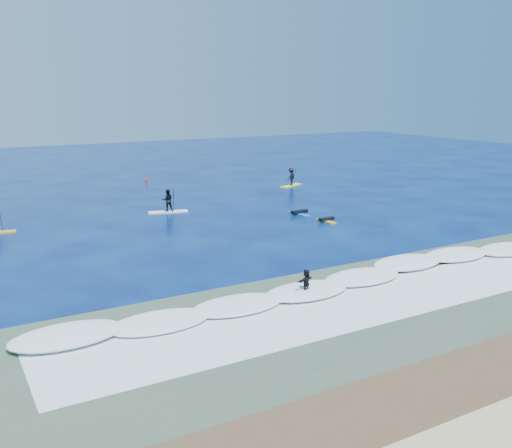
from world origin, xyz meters
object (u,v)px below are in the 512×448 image
sup_paddler_center (168,202)px  wave_surfer (306,283)px  sup_paddler_right (291,178)px  marker_buoy (146,180)px  prone_paddler_far (299,212)px  prone_paddler_near (326,220)px

sup_paddler_center → wave_surfer: sup_paddler_center is taller
sup_paddler_right → wave_surfer: bearing=-146.4°
wave_surfer → marker_buoy: bearing=63.8°
wave_surfer → sup_paddler_center: bearing=67.7°
sup_paddler_center → sup_paddler_right: bearing=35.2°
prone_paddler_far → sup_paddler_right: bearing=-37.1°
prone_paddler_far → marker_buoy: bearing=7.6°
prone_paddler_near → wave_surfer: (-11.14, -13.35, 0.61)m
sup_paddler_right → prone_paddler_near: size_ratio=1.63×
sup_paddler_right → prone_paddler_near: 17.52m
wave_surfer → prone_paddler_far: bearing=38.3°
sup_paddler_center → prone_paddler_far: size_ratio=1.50×
prone_paddler_far → sup_paddler_center: bearing=49.5°
wave_surfer → marker_buoy: wave_surfer is taller
sup_paddler_center → marker_buoy: bearing=91.8°
sup_paddler_right → sup_paddler_center: bearing=176.1°
marker_buoy → prone_paddler_near: bearing=-76.8°
sup_paddler_center → sup_paddler_right: (16.83, 6.36, 0.02)m
sup_paddler_right → prone_paddler_far: 14.70m
marker_buoy → wave_surfer: bearing=-97.3°
prone_paddler_far → wave_surfer: bearing=140.5°
prone_paddler_far → wave_surfer: size_ratio=1.23×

